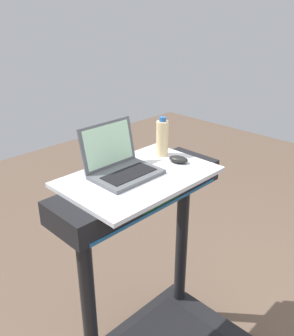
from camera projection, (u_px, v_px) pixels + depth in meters
desk_board at (139, 177)px, 1.69m from camera, size 0.71×0.47×0.02m
laptop at (121, 164)px, 1.67m from camera, size 0.31×0.26×0.23m
computer_mouse at (178, 159)px, 1.81m from camera, size 0.08×0.11×0.03m
water_bottle at (162, 138)px, 1.87m from camera, size 0.06×0.06×0.21m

